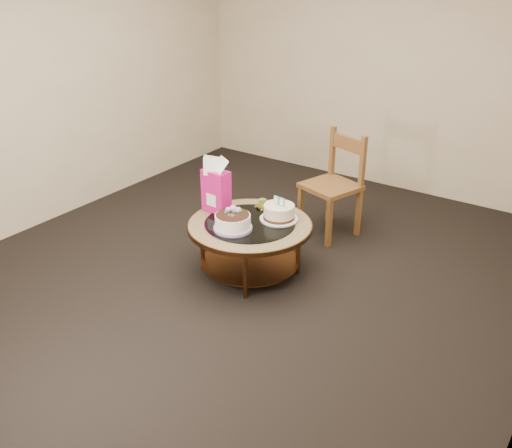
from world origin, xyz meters
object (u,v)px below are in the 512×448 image
Objects in this scene: decorated_cake at (233,222)px; cream_cake at (279,212)px; dining_chair at (334,184)px; coffee_table at (250,231)px; gift_bag at (216,185)px.

cream_cake is at bearing 60.70° from decorated_cake.
coffee_table is at bearing -84.01° from dining_chair.
decorated_cake is 1.25m from dining_chair.
gift_bag is 0.48× the size of dining_chair.
cream_cake is (0.20, 0.36, 0.00)m from decorated_cake.
coffee_table is 3.24× the size of cream_cake.
coffee_table is 3.32× the size of decorated_cake.
decorated_cake is at bearing -84.33° from dining_chair.
gift_bag is at bearing 147.61° from decorated_cake.
coffee_table is 1.05× the size of dining_chair.
gift_bag is (-0.33, 0.21, 0.17)m from decorated_cake.
dining_chair is (0.25, 1.23, -0.02)m from decorated_cake.
decorated_cake is at bearing -112.50° from cream_cake.
decorated_cake is at bearing -27.27° from gift_bag.
cream_cake is (0.16, 0.19, 0.14)m from coffee_table.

